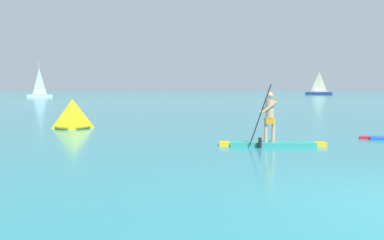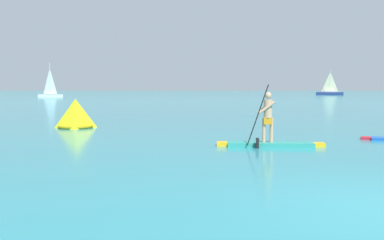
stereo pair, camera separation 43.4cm
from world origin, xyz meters
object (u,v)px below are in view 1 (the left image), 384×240
(sailboat_left_horizon, at_px, (40,93))
(sailboat_right_horizon, at_px, (319,92))
(paddleboarder_mid_center, at_px, (271,135))
(race_marker_buoy, at_px, (73,115))

(sailboat_left_horizon, bearing_deg, sailboat_right_horizon, 41.39)
(sailboat_left_horizon, relative_size, sailboat_right_horizon, 1.00)
(paddleboarder_mid_center, bearing_deg, sailboat_left_horizon, -61.46)
(race_marker_buoy, xyz_separation_m, sailboat_right_horizon, (33.13, 81.12, 0.14))
(race_marker_buoy, distance_m, sailboat_left_horizon, 58.35)
(race_marker_buoy, height_order, sailboat_left_horizon, sailboat_left_horizon)
(paddleboarder_mid_center, relative_size, race_marker_buoy, 2.03)
(paddleboarder_mid_center, height_order, sailboat_right_horizon, sailboat_right_horizon)
(paddleboarder_mid_center, height_order, sailboat_left_horizon, sailboat_left_horizon)
(race_marker_buoy, distance_m, sailboat_right_horizon, 87.62)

